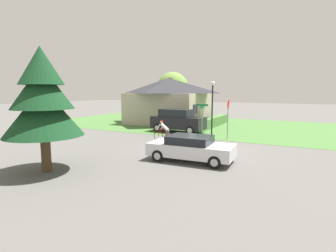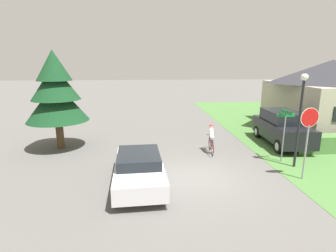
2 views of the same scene
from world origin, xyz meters
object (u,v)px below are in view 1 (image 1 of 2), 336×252
Objects in this scene: cyclist at (164,132)px; parked_suv_right at (178,121)px; street_lamp at (212,100)px; cottage_house at (168,100)px; sedan_left_lane at (191,148)px; stop_sign at (228,110)px; street_name_sign at (202,114)px; deciduous_tree_right at (173,89)px; conifer_tall_near at (43,98)px.

cyclist is 4.70m from parked_suv_right.
cyclist is 0.40× the size of street_lamp.
sedan_left_lane is (-13.76, -8.41, -1.92)m from cottage_house.
cottage_house is 10.99m from stop_sign.
cyclist is at bearing -153.75° from cottage_house.
sedan_left_lane is 2.48× the size of cyclist.
deciduous_tree_right reaches higher than street_name_sign.
cottage_house reaches higher than parked_suv_right.
street_lamp is (-1.13, -3.47, 1.92)m from parked_suv_right.
sedan_left_lane is 21.53m from deciduous_tree_right.
cyclist is at bearing -49.36° from sedan_left_lane.
deciduous_tree_right reaches higher than cottage_house.
stop_sign is (-6.93, -8.51, -0.41)m from cottage_house.
stop_sign is at bearing -107.05° from street_lamp.
street_name_sign is (-6.79, -6.47, -0.80)m from cottage_house.
conifer_tall_near reaches higher than cyclist.
parked_suv_right is at bearing 63.15° from street_name_sign.
stop_sign is 0.69× the size of street_lamp.
cottage_house is 1.57× the size of conifer_tall_near.
cyclist is 0.58× the size of stop_sign.
cyclist is (3.83, 3.60, 0.04)m from sedan_left_lane.
conifer_tall_near is 23.83m from deciduous_tree_right.
street_name_sign is (6.98, 1.94, 1.12)m from sedan_left_lane.
street_name_sign is at bearing -15.07° from conifer_tall_near.
deciduous_tree_right is at bearing -59.46° from cyclist.
stop_sign is 2.09m from street_name_sign.
conifer_tall_near reaches higher than cottage_house.
parked_suv_right reaches higher than cyclist.
street_lamp is 1.70× the size of street_name_sign.
stop_sign is at bearing -93.48° from sedan_left_lane.
parked_suv_right is 1.08× the size of street_lamp.
cottage_house reaches higher than cyclist.
cyclist is at bearing -155.65° from deciduous_tree_right.
stop_sign is at bearing -134.71° from cyclist.
cottage_house reaches higher than sedan_left_lane.
deciduous_tree_right is (18.63, 10.30, 3.22)m from sedan_left_lane.
deciduous_tree_right is (11.38, 9.06, 0.96)m from street_lamp.
cottage_house reaches higher than street_name_sign.
deciduous_tree_right reaches higher than cyclist.
stop_sign is 15.82m from deciduous_tree_right.
cyclist is at bearing 145.39° from street_lamp.
cottage_house is at bearing -61.17° from sedan_left_lane.
deciduous_tree_right is at bearing -63.66° from sedan_left_lane.
street_name_sign is 0.43× the size of deciduous_tree_right.
cottage_house is at bearing -52.43° from parked_suv_right.
sedan_left_lane is 0.92× the size of parked_suv_right.
street_name_sign is 14.49m from deciduous_tree_right.
cyclist is at bearing 106.75° from parked_suv_right.
conifer_tall_near is at bearing -28.26° from stop_sign.
cyclist is 8.94m from conifer_tall_near.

